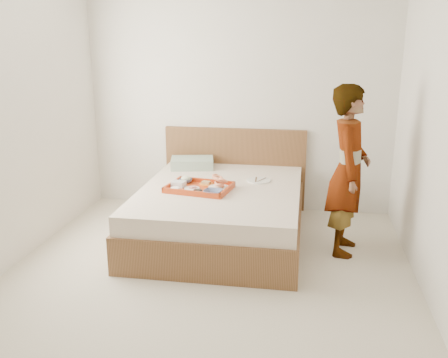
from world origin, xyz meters
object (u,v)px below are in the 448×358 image
tray (199,187)px  dinner_plate (259,180)px  bed (221,213)px  person (348,171)px

tray → dinner_plate: tray is taller
bed → dinner_plate: 0.53m
bed → person: (1.21, -0.12, 0.52)m
person → bed: bearing=91.1°
bed → tray: (-0.19, -0.11, 0.29)m
dinner_plate → person: 0.99m
tray → person: bearing=9.2°
person → tray: bearing=96.2°
bed → person: bearing=-5.6°
tray → dinner_plate: 0.68m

